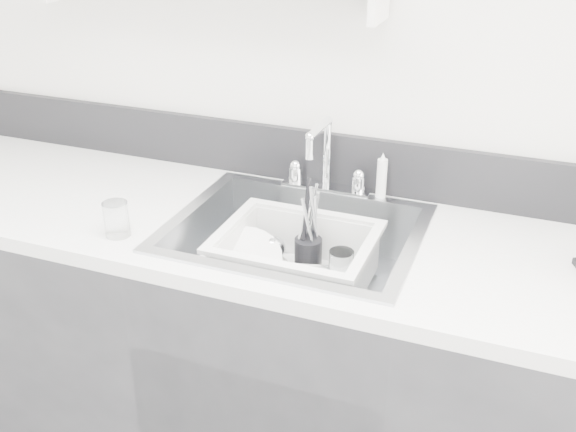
% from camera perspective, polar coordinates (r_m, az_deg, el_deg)
% --- Properties ---
extents(counter_run, '(3.20, 0.62, 0.92)m').
position_cam_1_polar(counter_run, '(1.99, 0.54, -12.91)').
color(counter_run, '#27272B').
rests_on(counter_run, ground).
extents(backsplash, '(3.20, 0.02, 0.16)m').
position_cam_1_polar(backsplash, '(1.96, 3.71, 4.77)').
color(backsplash, black).
rests_on(backsplash, counter_run).
extents(sink, '(0.64, 0.52, 0.20)m').
position_cam_1_polar(sink, '(1.78, 0.59, -3.66)').
color(sink, silver).
rests_on(sink, counter_run).
extents(faucet, '(0.26, 0.18, 0.23)m').
position_cam_1_polar(faucet, '(1.92, 3.21, 3.68)').
color(faucet, silver).
rests_on(faucet, counter_run).
extents(side_sprayer, '(0.03, 0.03, 0.14)m').
position_cam_1_polar(side_sprayer, '(1.88, 7.94, 3.35)').
color(side_sprayer, white).
rests_on(side_sprayer, counter_run).
extents(wash_tub, '(0.50, 0.46, 0.16)m').
position_cam_1_polar(wash_tub, '(1.77, 0.68, -3.82)').
color(wash_tub, white).
rests_on(wash_tub, sink).
extents(plate_stack, '(0.27, 0.26, 0.10)m').
position_cam_1_polar(plate_stack, '(1.80, -3.70, -4.53)').
color(plate_stack, white).
rests_on(plate_stack, wash_tub).
extents(utensil_cup, '(0.08, 0.08, 0.25)m').
position_cam_1_polar(utensil_cup, '(1.83, 1.71, -3.02)').
color(utensil_cup, black).
rests_on(utensil_cup, wash_tub).
extents(ladle, '(0.23, 0.27, 0.08)m').
position_cam_1_polar(ladle, '(1.79, -0.79, -4.29)').
color(ladle, silver).
rests_on(ladle, wash_tub).
extents(tumbler_in_tub, '(0.09, 0.09, 0.09)m').
position_cam_1_polar(tumbler_in_tub, '(1.78, 4.51, -4.36)').
color(tumbler_in_tub, white).
rests_on(tumbler_in_tub, wash_tub).
extents(tumbler_counter, '(0.08, 0.08, 0.09)m').
position_cam_1_polar(tumbler_counter, '(1.74, -14.32, -0.26)').
color(tumbler_counter, white).
rests_on(tumbler_counter, counter_run).
extents(bowl_small, '(0.15, 0.15, 0.04)m').
position_cam_1_polar(bowl_small, '(1.74, 2.62, -6.17)').
color(bowl_small, white).
rests_on(bowl_small, wash_tub).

